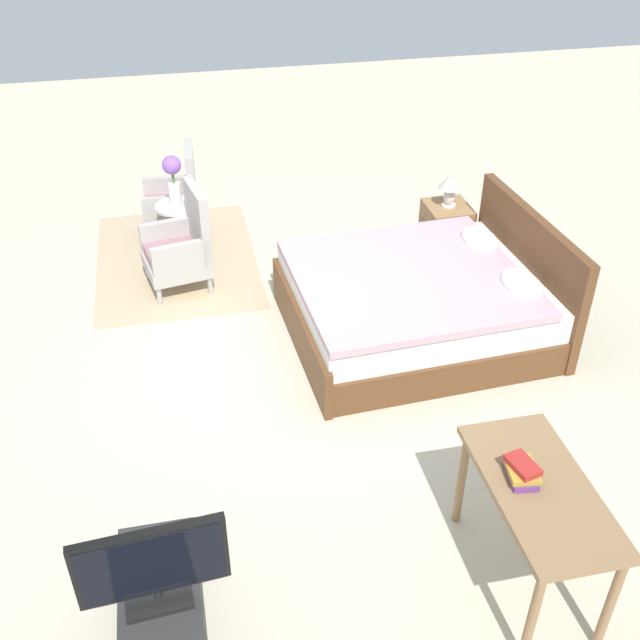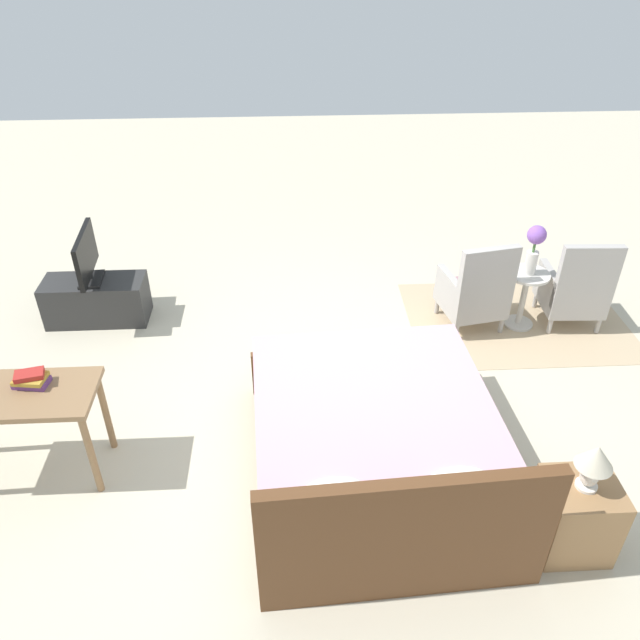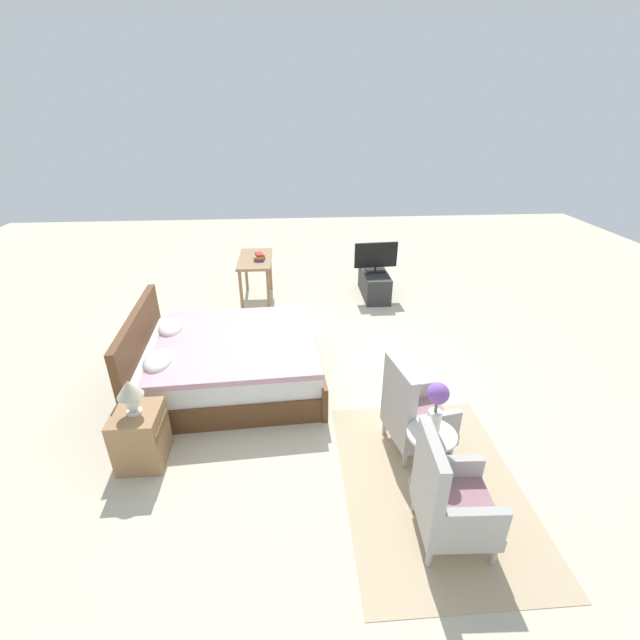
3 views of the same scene
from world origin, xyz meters
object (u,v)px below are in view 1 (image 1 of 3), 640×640
side_table (179,226)px  tv_flatscreen (153,566)px  tv_stand (165,626)px  bed (421,302)px  table_lamp (451,184)px  vanity_desk (538,501)px  flower_vase (173,175)px  nightstand (445,232)px  book_stack (522,470)px  armchair_by_window_left (176,202)px  armchair_by_window_right (182,248)px

side_table → tv_flatscreen: bearing=-4.5°
side_table → tv_stand: size_ratio=0.60×
bed → tv_stand: (2.44, -2.16, -0.08)m
table_lamp → vanity_desk: 3.66m
side_table → flower_vase: flower_vase is taller
tv_flatscreen → nightstand: bearing=142.3°
nightstand → book_stack: book_stack is taller
tv_flatscreen → book_stack: size_ratio=2.95×
nightstand → vanity_desk: size_ratio=0.52×
armchair_by_window_left → armchair_by_window_right: 0.95m
tv_flatscreen → vanity_desk: (-0.04, 1.97, -0.07)m
armchair_by_window_right → nightstand: armchair_by_window_right is taller
armchair_by_window_left → tv_flatscreen: 4.60m
side_table → book_stack: bearing=21.6°
nightstand → side_table: bearing=-101.0°
nightstand → tv_stand: (3.61, -2.80, -0.05)m
nightstand → tv_flatscreen: (3.61, -2.80, 0.42)m
table_lamp → armchair_by_window_left: bearing=-111.3°
armchair_by_window_left → armchair_by_window_right: same height
armchair_by_window_right → side_table: armchair_by_window_right is taller
nightstand → vanity_desk: bearing=-13.0°
vanity_desk → nightstand: bearing=167.0°
bed → book_stack: (2.32, -0.27, 0.48)m
nightstand → vanity_desk: (3.57, -0.82, 0.35)m
nightstand → tv_flatscreen: tv_flatscreen is taller
armchair_by_window_right → flower_vase: size_ratio=1.93×
table_lamp → bed: bearing=-28.6°
flower_vase → vanity_desk: size_ratio=0.46×
armchair_by_window_right → tv_flatscreen: 3.65m
armchair_by_window_left → tv_stand: (4.57, -0.32, -0.17)m
flower_vase → vanity_desk: bearing=22.2°
side_table → table_lamp: table_lamp is taller
bed → side_table: bed is taller
flower_vase → armchair_by_window_left: bearing=179.9°
side_table → book_stack: (3.96, 1.57, 0.42)m
bed → tv_flatscreen: bearing=-41.5°
side_table → book_stack: book_stack is taller
book_stack → flower_vase: bearing=-158.4°
armchair_by_window_left → flower_vase: (0.48, -0.00, 0.48)m
tv_stand → side_table: bearing=175.5°
table_lamp → tv_flatscreen: (3.61, -2.80, -0.07)m
armchair_by_window_left → book_stack: 4.73m
bed → flower_vase: flower_vase is taller
side_table → tv_flatscreen: size_ratio=0.80×
armchair_by_window_right → book_stack: bearing=24.2°
table_lamp → tv_stand: size_ratio=0.34×
tv_stand → book_stack: book_stack is taller
bed → table_lamp: bearing=151.4°
book_stack → side_table: bearing=-158.4°
armchair_by_window_right → armchair_by_window_left: bearing=179.9°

